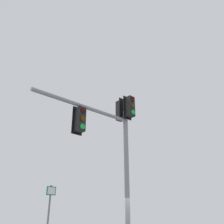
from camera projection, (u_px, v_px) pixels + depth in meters
signal_mast_assembly at (114, 138)px, 9.50m from camera, size 3.12×3.76×6.69m
route_sign_primary at (48, 220)px, 8.59m from camera, size 0.22×0.32×2.95m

